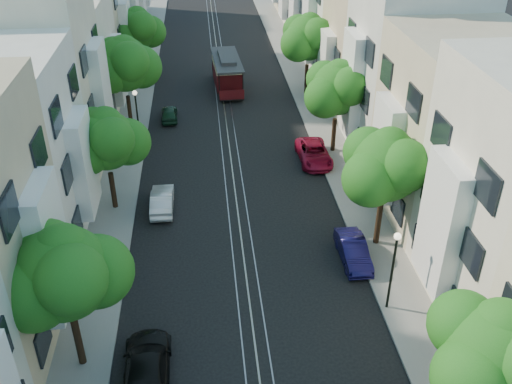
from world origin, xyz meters
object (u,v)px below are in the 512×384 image
object	(u,v)px
tree_e_a	(495,355)
tree_e_b	(387,167)
tree_w_b	(107,142)
cable_car	(227,71)
lamp_west	(137,110)
parked_car_w_mid	(162,200)
tree_e_d	(309,39)
tree_w_d	(138,30)
lamp_east	(394,260)
parked_car_e_mid	(353,251)
parked_car_w_far	(169,113)
parked_car_w_near	(147,368)
parked_car_e_far	(314,153)
tree_e_c	(338,90)
tree_w_c	(125,65)
tree_w_a	(65,275)

from	to	relation	value
tree_e_a	tree_e_b	bearing A→B (deg)	90.00
tree_w_b	cable_car	bearing A→B (deg)	68.10
tree_e_b	tree_w_b	xyz separation A→B (m)	(-14.40, 5.00, -0.34)
lamp_west	parked_car_w_mid	bearing A→B (deg)	-77.17
tree_e_d	tree_w_d	size ratio (longest dim) A/B	1.05
tree_e_d	tree_w_b	bearing A→B (deg)	-130.27
tree_w_d	lamp_east	distance (m)	34.73
tree_e_d	parked_car_e_mid	xyz separation A→B (m)	(-1.66, -23.26, -4.26)
parked_car_w_far	tree_e_b	bearing A→B (deg)	121.82
tree_w_b	parked_car_w_near	distance (m)	13.84
tree_e_a	parked_car_w_near	distance (m)	12.92
lamp_west	parked_car_w_near	world-z (taller)	lamp_west
tree_e_d	parked_car_w_near	size ratio (longest dim) A/B	1.47
tree_e_d	parked_car_e_far	bearing A→B (deg)	-97.70
parked_car_e_far	parked_car_w_near	world-z (taller)	parked_car_w_near
tree_e_a	cable_car	world-z (taller)	tree_e_a
parked_car_e_mid	parked_car_w_near	distance (m)	12.14
parked_car_e_mid	parked_car_w_near	bearing A→B (deg)	-146.35
parked_car_w_mid	tree_e_d	bearing A→B (deg)	-123.95
tree_e_b	parked_car_e_far	bearing A→B (deg)	99.70
tree_e_b	tree_w_d	world-z (taller)	tree_e_b
tree_e_b	parked_car_e_mid	xyz separation A→B (m)	(-1.66, -1.26, -4.13)
tree_e_c	lamp_west	distance (m)	13.82
tree_e_c	parked_car_e_mid	world-z (taller)	tree_e_c
parked_car_w_near	parked_car_w_mid	distance (m)	12.75
parked_car_w_mid	tree_e_a	bearing A→B (deg)	124.95
tree_w_c	parked_car_e_far	distance (m)	14.89
tree_e_a	lamp_east	bearing A→B (deg)	97.79
tree_e_b	tree_w_a	distance (m)	16.01
tree_e_c	tree_w_d	bearing A→B (deg)	131.99
tree_w_c	lamp_west	distance (m)	3.81
tree_e_a	tree_e_d	bearing A→B (deg)	90.00
tree_e_b	tree_e_a	bearing A→B (deg)	-90.00
lamp_east	tree_e_a	bearing A→B (deg)	-82.21
lamp_east	parked_car_w_mid	size ratio (longest dim) A/B	1.15
tree_e_b	parked_car_w_mid	bearing A→B (deg)	158.11
tree_e_a	lamp_east	distance (m)	7.26
tree_e_d	tree_w_a	bearing A→B (deg)	-116.41
tree_w_b	tree_w_d	bearing A→B (deg)	90.00
tree_w_d	parked_car_w_near	distance (m)	35.38
tree_w_c	parked_car_w_mid	bearing A→B (deg)	-76.39
tree_e_c	tree_e_d	xyz separation A→B (m)	(0.00, 11.00, 0.27)
tree_w_d	lamp_west	xyz separation A→B (m)	(0.84, -13.98, -1.75)
parked_car_w_near	lamp_west	bearing A→B (deg)	-86.05
tree_e_d	tree_w_d	world-z (taller)	tree_e_d
cable_car	tree_e_b	bearing A→B (deg)	-77.23
lamp_east	parked_car_w_far	bearing A→B (deg)	115.27
tree_e_a	parked_car_w_far	bearing A→B (deg)	111.44
tree_e_c	tree_w_b	distance (m)	15.60
tree_e_d	parked_car_e_mid	size ratio (longest dim) A/B	1.87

